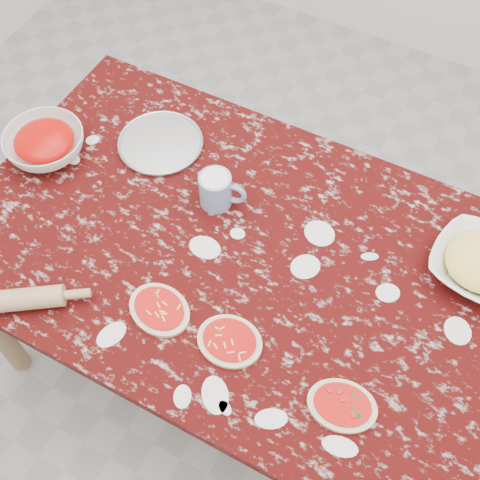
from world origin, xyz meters
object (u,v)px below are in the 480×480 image
flour_mug (217,190)px  worktable (240,265)px  rolling_pin (7,301)px  pizza_tray (161,144)px  sauce_bowl (45,144)px  cheese_bowl (480,265)px

flour_mug → worktable: bearing=-40.5°
rolling_pin → pizza_tray: bearing=85.8°
sauce_bowl → cheese_bowl: bearing=8.8°
pizza_tray → rolling_pin: size_ratio=0.89×
pizza_tray → flour_mug: (0.27, -0.11, 0.05)m
flour_mug → rolling_pin: 0.64m
worktable → rolling_pin: size_ratio=5.40×
worktable → rolling_pin: bearing=-136.0°
worktable → cheese_bowl: size_ratio=6.13×
sauce_bowl → cheese_bowl: 1.32m
sauce_bowl → rolling_pin: (0.24, -0.48, -0.01)m
sauce_bowl → worktable: bearing=-3.1°
pizza_tray → rolling_pin: bearing=-94.2°
cheese_bowl → flour_mug: size_ratio=1.86×
pizza_tray → flour_mug: bearing=-22.8°
worktable → sauce_bowl: bearing=176.9°
cheese_bowl → flour_mug: bearing=-170.6°
worktable → cheese_bowl: 0.66m
sauce_bowl → flour_mug: 0.57m
cheese_bowl → rolling_pin: cheese_bowl is taller
pizza_tray → rolling_pin: (-0.05, -0.67, 0.02)m
worktable → cheese_bowl: bearing=21.7°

